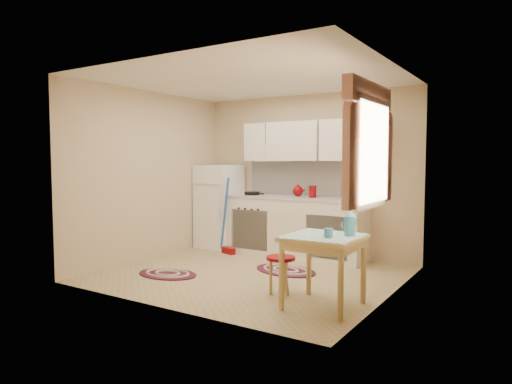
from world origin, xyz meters
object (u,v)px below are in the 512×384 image
base_cabinets (293,228)px  stool (281,275)px  table (323,271)px  fridge (219,206)px

base_cabinets → stool: bearing=-66.2°
base_cabinets → stool: (0.81, -1.85, -0.23)m
table → fridge: bearing=145.0°
base_cabinets → stool: size_ratio=5.36×
stool → table: bearing=-14.5°
table → stool: 0.61m
fridge → table: bearing=-35.0°
fridge → stool: 2.89m
fridge → table: 3.41m
base_cabinets → stool: base_cabinets is taller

